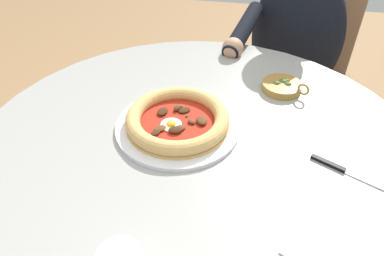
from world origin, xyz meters
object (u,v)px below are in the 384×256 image
Objects in this scene: pizza_on_plate at (178,121)px; cafe_chair_diner at (298,67)px; diner_person at (286,85)px; olive_pan at (282,86)px; steak_knife at (340,169)px; dining_table at (197,185)px.

pizza_on_plate is 0.90m from cafe_chair_diner.
pizza_on_plate is at bearing -115.32° from diner_person.
pizza_on_plate and olive_pan have the same top height.
olive_pan is 0.11× the size of diner_person.
pizza_on_plate is 0.38m from steak_knife.
diner_person is (0.06, 0.44, -0.26)m from olive_pan.
dining_table is 6.27× the size of steak_knife.
diner_person is at bearing 70.25° from dining_table.
steak_knife is 0.77m from diner_person.
dining_table is at bearing -39.06° from pizza_on_plate.
cafe_chair_diner is (0.11, 0.57, -0.24)m from olive_pan.
cafe_chair_diner is (-0.01, 0.86, -0.23)m from steak_knife.
cafe_chair_diner is at bearing 90.76° from steak_knife.
dining_table is 0.94× the size of diner_person.
cafe_chair_diner is (0.30, 0.83, -0.08)m from dining_table.
pizza_on_plate is 0.77m from diner_person.
diner_person is (-0.06, 0.73, -0.25)m from steak_knife.
steak_knife reaches higher than dining_table.
olive_pan is at bearing -97.74° from diner_person.
pizza_on_plate is 0.36× the size of cafe_chair_diner.
cafe_chair_diner is (0.36, 0.78, -0.25)m from pizza_on_plate.
diner_person is at bearing 64.68° from pizza_on_plate.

